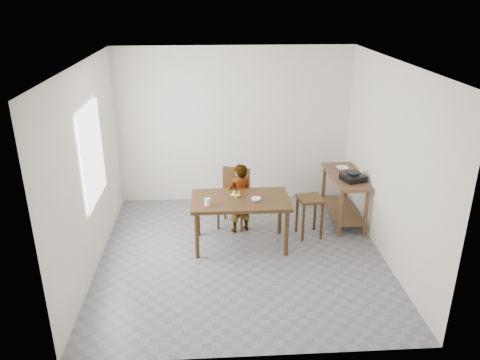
{
  "coord_description": "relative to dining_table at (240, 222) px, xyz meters",
  "views": [
    {
      "loc": [
        -0.39,
        -5.78,
        3.52
      ],
      "look_at": [
        0.0,
        0.4,
        1.0
      ],
      "focal_mm": 35.0,
      "sensor_mm": 36.0,
      "label": 1
    }
  ],
  "objects": [
    {
      "name": "floor",
      "position": [
        0.0,
        -0.3,
        -0.4
      ],
      "size": [
        4.0,
        4.0,
        0.04
      ],
      "primitive_type": "cube",
      "color": "slate",
      "rests_on": "ground"
    },
    {
      "name": "banana",
      "position": [
        -0.06,
        0.08,
        0.4
      ],
      "size": [
        0.19,
        0.17,
        0.06
      ],
      "primitive_type": null,
      "rotation": [
        0.0,
        0.0,
        -0.43
      ],
      "color": "yellow",
      "rests_on": "dining_table"
    },
    {
      "name": "dining_chair",
      "position": [
        -0.08,
        0.63,
        0.08
      ],
      "size": [
        0.56,
        0.56,
        0.92
      ],
      "primitive_type": null,
      "rotation": [
        0.0,
        0.0,
        -0.32
      ],
      "color": "#422A13",
      "rests_on": "floor"
    },
    {
      "name": "serving_bowl",
      "position": [
        1.73,
        0.93,
        0.45
      ],
      "size": [
        0.21,
        0.21,
        0.05
      ],
      "primitive_type": "imported",
      "rotation": [
        0.0,
        0.0,
        0.08
      ],
      "color": "white",
      "rests_on": "prep_counter"
    },
    {
      "name": "wall_front",
      "position": [
        0.0,
        -2.32,
        0.98
      ],
      "size": [
        4.0,
        0.04,
        2.7
      ],
      "primitive_type": "cube",
      "color": "white",
      "rests_on": "ground"
    },
    {
      "name": "window_pane",
      "position": [
        -1.97,
        -0.1,
        1.12
      ],
      "size": [
        0.02,
        1.1,
        1.3
      ],
      "primitive_type": "cube",
      "color": "white",
      "rests_on": "wall_left"
    },
    {
      "name": "stool",
      "position": [
        1.07,
        0.23,
        -0.06
      ],
      "size": [
        0.41,
        0.41,
        0.63
      ],
      "primitive_type": null,
      "rotation": [
        0.0,
        0.0,
        0.15
      ],
      "color": "#422A13",
      "rests_on": "floor"
    },
    {
      "name": "small_bowl",
      "position": [
        0.22,
        -0.08,
        0.4
      ],
      "size": [
        0.17,
        0.17,
        0.04
      ],
      "primitive_type": "imported",
      "rotation": [
        0.0,
        0.0,
        -0.35
      ],
      "color": "white",
      "rests_on": "dining_table"
    },
    {
      "name": "gas_burner",
      "position": [
        1.77,
        0.46,
        0.48
      ],
      "size": [
        0.39,
        0.39,
        0.1
      ],
      "primitive_type": "cube",
      "rotation": [
        0.0,
        0.0,
        0.31
      ],
      "color": "black",
      "rests_on": "prep_counter"
    },
    {
      "name": "wall_right",
      "position": [
        2.02,
        -0.3,
        0.98
      ],
      "size": [
        0.04,
        4.0,
        2.7
      ],
      "primitive_type": "cube",
      "color": "white",
      "rests_on": "ground"
    },
    {
      "name": "child",
      "position": [
        0.01,
        0.44,
        0.18
      ],
      "size": [
        0.48,
        0.4,
        1.12
      ],
      "primitive_type": "imported",
      "rotation": [
        0.0,
        0.0,
        3.52
      ],
      "color": "white",
      "rests_on": "floor"
    },
    {
      "name": "ceiling",
      "position": [
        0.0,
        -0.3,
        2.35
      ],
      "size": [
        4.0,
        4.0,
        0.04
      ],
      "primitive_type": "cube",
      "color": "white",
      "rests_on": "wall_back"
    },
    {
      "name": "dining_table",
      "position": [
        0.0,
        0.0,
        0.0
      ],
      "size": [
        1.4,
        0.8,
        0.75
      ],
      "primitive_type": null,
      "color": "#422A13",
      "rests_on": "floor"
    },
    {
      "name": "glass_tumbler",
      "position": [
        -0.47,
        -0.18,
        0.43
      ],
      "size": [
        0.09,
        0.09,
        0.1
      ],
      "primitive_type": "cylinder",
      "rotation": [
        0.0,
        0.0,
        0.08
      ],
      "color": "silver",
      "rests_on": "dining_table"
    },
    {
      "name": "wall_left",
      "position": [
        -2.02,
        -0.3,
        0.98
      ],
      "size": [
        0.04,
        4.0,
        2.7
      ],
      "primitive_type": "cube",
      "color": "white",
      "rests_on": "ground"
    },
    {
      "name": "prep_counter",
      "position": [
        1.72,
        0.7,
        0.03
      ],
      "size": [
        0.5,
        1.2,
        0.8
      ],
      "primitive_type": null,
      "color": "brown",
      "rests_on": "floor"
    },
    {
      "name": "wall_back",
      "position": [
        0.0,
        1.72,
        0.98
      ],
      "size": [
        4.0,
        0.04,
        2.7
      ],
      "primitive_type": "cube",
      "color": "white",
      "rests_on": "ground"
    }
  ]
}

